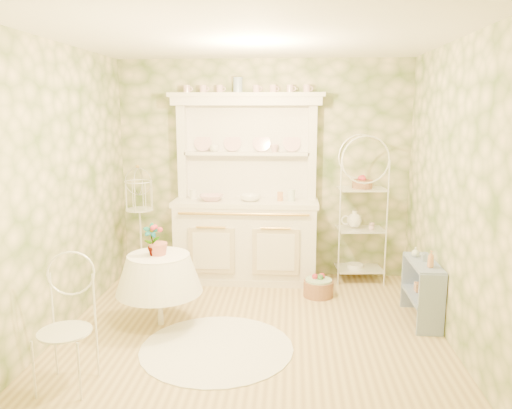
# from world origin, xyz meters

# --- Properties ---
(floor) EXTENTS (3.60, 3.60, 0.00)m
(floor) POSITION_xyz_m (0.00, 0.00, 0.00)
(floor) COLOR #CFB679
(floor) RESTS_ON ground
(ceiling) EXTENTS (3.60, 3.60, 0.00)m
(ceiling) POSITION_xyz_m (0.00, 0.00, 2.70)
(ceiling) COLOR white
(ceiling) RESTS_ON floor
(wall_left) EXTENTS (3.60, 3.60, 0.00)m
(wall_left) POSITION_xyz_m (-1.80, 0.00, 1.35)
(wall_left) COLOR beige
(wall_left) RESTS_ON floor
(wall_right) EXTENTS (3.60, 3.60, 0.00)m
(wall_right) POSITION_xyz_m (1.80, 0.00, 1.35)
(wall_right) COLOR beige
(wall_right) RESTS_ON floor
(wall_back) EXTENTS (3.60, 3.60, 0.00)m
(wall_back) POSITION_xyz_m (0.00, 1.80, 1.35)
(wall_back) COLOR beige
(wall_back) RESTS_ON floor
(wall_front) EXTENTS (3.60, 3.60, 0.00)m
(wall_front) POSITION_xyz_m (0.00, -1.80, 1.35)
(wall_front) COLOR beige
(wall_front) RESTS_ON floor
(kitchen_dresser) EXTENTS (1.87, 0.61, 2.29)m
(kitchen_dresser) POSITION_xyz_m (-0.20, 1.52, 1.15)
(kitchen_dresser) COLOR white
(kitchen_dresser) RESTS_ON floor
(bakers_rack) EXTENTS (0.58, 0.44, 1.76)m
(bakers_rack) POSITION_xyz_m (1.21, 1.61, 0.88)
(bakers_rack) COLOR white
(bakers_rack) RESTS_ON floor
(side_shelf) EXTENTS (0.33, 0.69, 0.57)m
(side_shelf) POSITION_xyz_m (1.67, 0.41, 0.29)
(side_shelf) COLOR #7F92B7
(side_shelf) RESTS_ON floor
(round_table) EXTENTS (0.66, 0.66, 0.63)m
(round_table) POSITION_xyz_m (-0.92, 0.13, 0.32)
(round_table) COLOR white
(round_table) RESTS_ON floor
(cafe_chair) EXTENTS (0.51, 0.51, 0.90)m
(cafe_chair) POSITION_xyz_m (-1.33, -1.03, 0.45)
(cafe_chair) COLOR white
(cafe_chair) RESTS_ON floor
(birdcage_stand) EXTENTS (0.41, 0.41, 1.54)m
(birdcage_stand) POSITION_xyz_m (-1.46, 1.34, 0.77)
(birdcage_stand) COLOR white
(birdcage_stand) RESTS_ON floor
(floor_basket) EXTENTS (0.42, 0.42, 0.25)m
(floor_basket) POSITION_xyz_m (0.68, 1.02, 0.12)
(floor_basket) COLOR #9C6A4A
(floor_basket) RESTS_ON floor
(lace_rug) EXTENTS (1.43, 1.43, 0.01)m
(lace_rug) POSITION_xyz_m (-0.29, -0.33, 0.01)
(lace_rug) COLOR white
(lace_rug) RESTS_ON floor
(bowl_floral) EXTENTS (0.31, 0.31, 0.07)m
(bowl_floral) POSITION_xyz_m (-0.61, 1.45, 1.02)
(bowl_floral) COLOR white
(bowl_floral) RESTS_ON kitchen_dresser
(bowl_white) EXTENTS (0.27, 0.27, 0.08)m
(bowl_white) POSITION_xyz_m (-0.14, 1.46, 1.02)
(bowl_white) COLOR white
(bowl_white) RESTS_ON kitchen_dresser
(cup_left) EXTENTS (0.14, 0.14, 0.09)m
(cup_left) POSITION_xyz_m (-0.59, 1.66, 1.61)
(cup_left) COLOR white
(cup_left) RESTS_ON kitchen_dresser
(cup_right) EXTENTS (0.13, 0.13, 0.10)m
(cup_right) POSITION_xyz_m (0.14, 1.67, 1.61)
(cup_right) COLOR white
(cup_right) RESTS_ON kitchen_dresser
(potted_geranium) EXTENTS (0.18, 0.14, 0.31)m
(potted_geranium) POSITION_xyz_m (-0.97, 0.10, 0.85)
(potted_geranium) COLOR #3F7238
(potted_geranium) RESTS_ON round_table
(bottle_amber) EXTENTS (0.08, 0.08, 0.16)m
(bottle_amber) POSITION_xyz_m (1.68, 0.24, 0.68)
(bottle_amber) COLOR tan
(bottle_amber) RESTS_ON side_shelf
(bottle_blue) EXTENTS (0.05, 0.05, 0.10)m
(bottle_blue) POSITION_xyz_m (1.67, 0.42, 0.65)
(bottle_blue) COLOR #8AA1B8
(bottle_blue) RESTS_ON side_shelf
(bottle_glass) EXTENTS (0.10, 0.10, 0.10)m
(bottle_glass) POSITION_xyz_m (1.62, 0.59, 0.65)
(bottle_glass) COLOR silver
(bottle_glass) RESTS_ON side_shelf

